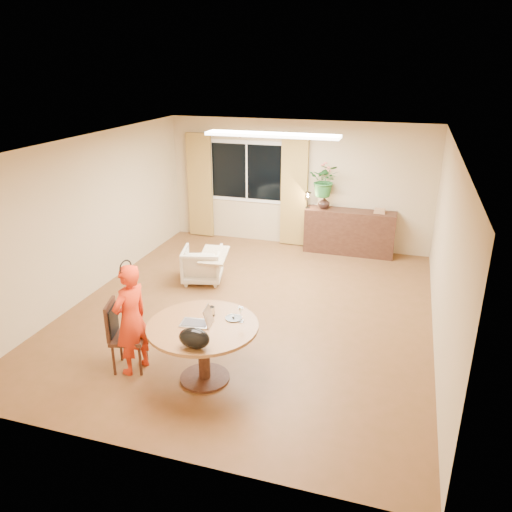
{
  "coord_description": "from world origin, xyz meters",
  "views": [
    {
      "loc": [
        2.15,
        -6.7,
        3.66
      ],
      "look_at": [
        0.16,
        -0.2,
        1.01
      ],
      "focal_mm": 35.0,
      "sensor_mm": 36.0,
      "label": 1
    }
  ],
  "objects": [
    {
      "name": "book_stack",
      "position": [
        1.71,
        3.01,
        0.94
      ],
      "size": [
        0.26,
        0.22,
        0.09
      ],
      "primitive_type": null,
      "rotation": [
        0.0,
        0.0,
        -0.29
      ],
      "color": "#886045",
      "rests_on": "sideboard"
    },
    {
      "name": "wall_right",
      "position": [
        2.75,
        0.0,
        1.3
      ],
      "size": [
        0.0,
        6.5,
        6.5
      ],
      "primitive_type": "plane",
      "rotation": [
        1.57,
        0.0,
        -1.57
      ],
      "color": "tan",
      "rests_on": "floor"
    },
    {
      "name": "window",
      "position": [
        -1.1,
        3.23,
        1.5
      ],
      "size": [
        1.7,
        0.03,
        1.3
      ],
      "color": "white",
      "rests_on": "wall_back"
    },
    {
      "name": "curtain_right",
      "position": [
        -0.05,
        3.15,
        1.15
      ],
      "size": [
        0.55,
        0.08,
        2.25
      ],
      "primitive_type": "cube",
      "color": "olive",
      "rests_on": "wall_back"
    },
    {
      "name": "handbag",
      "position": [
        0.14,
        -2.41,
        0.88
      ],
      "size": [
        0.38,
        0.26,
        0.24
      ],
      "primitive_type": null,
      "rotation": [
        0.0,
        0.0,
        0.14
      ],
      "color": "black",
      "rests_on": "dining_table"
    },
    {
      "name": "tumbler",
      "position": [
        0.04,
        -1.66,
        0.82
      ],
      "size": [
        0.1,
        0.1,
        0.12
      ],
      "primitive_type": null,
      "rotation": [
        0.0,
        0.0,
        0.2
      ],
      "color": "white",
      "rests_on": "dining_table"
    },
    {
      "name": "desk_lamp",
      "position": [
        0.28,
        2.96,
        1.06
      ],
      "size": [
        0.14,
        0.14,
        0.34
      ],
      "primitive_type": null,
      "rotation": [
        0.0,
        0.0,
        0.04
      ],
      "color": "black",
      "rests_on": "sideboard"
    },
    {
      "name": "sideboard",
      "position": [
        1.15,
        3.01,
        0.45
      ],
      "size": [
        1.79,
        0.44,
        0.9
      ],
      "primitive_type": "cube",
      "color": "black",
      "rests_on": "floor"
    },
    {
      "name": "dining_table",
      "position": [
        0.02,
        -1.91,
        0.6
      ],
      "size": [
        1.33,
        1.33,
        0.76
      ],
      "color": "brown",
      "rests_on": "floor"
    },
    {
      "name": "wall_left",
      "position": [
        -2.75,
        0.0,
        1.3
      ],
      "size": [
        0.0,
        6.5,
        6.5
      ],
      "primitive_type": "plane",
      "rotation": [
        1.57,
        0.0,
        1.57
      ],
      "color": "tan",
      "rests_on": "floor"
    },
    {
      "name": "vase",
      "position": [
        0.6,
        3.01,
        1.02
      ],
      "size": [
        0.24,
        0.24,
        0.25
      ],
      "primitive_type": "imported",
      "rotation": [
        0.0,
        0.0,
        -0.01
      ],
      "color": "black",
      "rests_on": "sideboard"
    },
    {
      "name": "ceiling",
      "position": [
        0.0,
        0.0,
        2.6
      ],
      "size": [
        6.5,
        6.5,
        0.0
      ],
      "primitive_type": "plane",
      "rotation": [
        3.14,
        0.0,
        0.0
      ],
      "color": "white",
      "rests_on": "wall_back"
    },
    {
      "name": "curtain_left",
      "position": [
        -2.15,
        3.15,
        1.15
      ],
      "size": [
        0.55,
        0.08,
        2.25
      ],
      "primitive_type": "cube",
      "color": "olive",
      "rests_on": "wall_back"
    },
    {
      "name": "laptop",
      "position": [
        -0.07,
        -1.92,
        0.88
      ],
      "size": [
        0.39,
        0.28,
        0.24
      ],
      "primitive_type": null,
      "rotation": [
        0.0,
        0.0,
        0.13
      ],
      "color": "#B7B7BC",
      "rests_on": "dining_table"
    },
    {
      "name": "floor",
      "position": [
        0.0,
        0.0,
        0.0
      ],
      "size": [
        6.5,
        6.5,
        0.0
      ],
      "primitive_type": "plane",
      "color": "brown",
      "rests_on": "ground"
    },
    {
      "name": "armchair",
      "position": [
        -1.15,
        0.83,
        0.31
      ],
      "size": [
        0.82,
        0.83,
        0.63
      ],
      "primitive_type": "imported",
      "rotation": [
        0.0,
        0.0,
        3.39
      ],
      "color": "#C2B19A",
      "rests_on": "floor"
    },
    {
      "name": "wall_back",
      "position": [
        0.0,
        3.25,
        1.3
      ],
      "size": [
        5.5,
        0.0,
        5.5
      ],
      "primitive_type": "plane",
      "rotation": [
        1.57,
        0.0,
        0.0
      ],
      "color": "tan",
      "rests_on": "floor"
    },
    {
      "name": "ceiling_panel",
      "position": [
        0.0,
        1.2,
        2.57
      ],
      "size": [
        2.2,
        0.35,
        0.05
      ],
      "primitive_type": "cube",
      "color": "white",
      "rests_on": "ceiling"
    },
    {
      "name": "throw",
      "position": [
        -0.89,
        0.73,
        0.64
      ],
      "size": [
        0.51,
        0.6,
        0.03
      ],
      "primitive_type": null,
      "rotation": [
        0.0,
        0.0,
        0.11
      ],
      "color": "beige",
      "rests_on": "armchair"
    },
    {
      "name": "pot_lid",
      "position": [
        0.32,
        -1.67,
        0.77
      ],
      "size": [
        0.24,
        0.24,
        0.03
      ],
      "primitive_type": null,
      "rotation": [
        0.0,
        0.0,
        0.25
      ],
      "color": "white",
      "rests_on": "dining_table"
    },
    {
      "name": "child",
      "position": [
        -0.9,
        -1.98,
        0.72
      ],
      "size": [
        0.6,
        0.48,
        1.44
      ],
      "primitive_type": "imported",
      "rotation": [
        0.0,
        0.0,
        -1.86
      ],
      "color": "#B40D26",
      "rests_on": "floor"
    },
    {
      "name": "wine_glass",
      "position": [
        0.43,
        -1.71,
        0.86
      ],
      "size": [
        0.08,
        0.08,
        0.2
      ],
      "primitive_type": null,
      "rotation": [
        0.0,
        0.0,
        0.13
      ],
      "color": "white",
      "rests_on": "dining_table"
    },
    {
      "name": "dining_chair",
      "position": [
        -0.98,
        -1.96,
        0.47
      ],
      "size": [
        0.54,
        0.52,
        0.93
      ],
      "primitive_type": null,
      "rotation": [
        0.0,
        0.0,
        0.29
      ],
      "color": "black",
      "rests_on": "floor"
    },
    {
      "name": "bouquet",
      "position": [
        0.6,
        3.01,
        1.47
      ],
      "size": [
        0.62,
        0.54,
        0.66
      ],
      "primitive_type": "imported",
      "rotation": [
        0.0,
        0.0,
        0.05
      ],
      "color": "#276827",
      "rests_on": "vase"
    }
  ]
}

